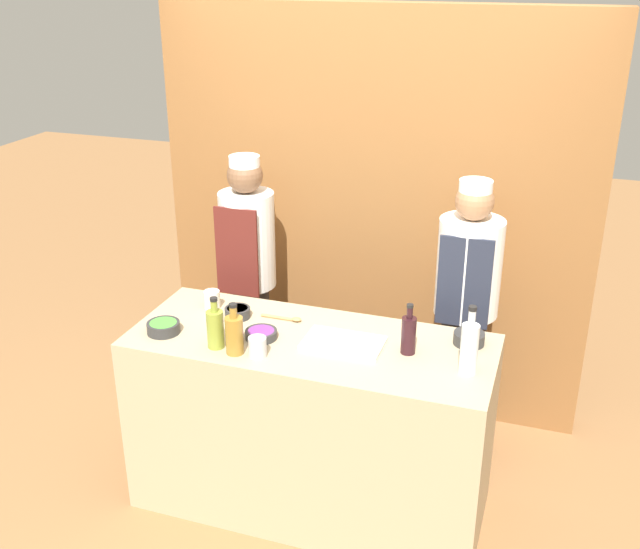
% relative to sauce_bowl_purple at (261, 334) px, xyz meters
% --- Properties ---
extents(ground_plane, '(14.00, 14.00, 0.00)m').
position_rel_sauce_bowl_purple_xyz_m(ground_plane, '(0.23, 0.06, -0.97)').
color(ground_plane, olive).
extents(cabinet_wall, '(2.56, 0.18, 2.40)m').
position_rel_sauce_bowl_purple_xyz_m(cabinet_wall, '(0.23, 1.19, 0.23)').
color(cabinet_wall, brown).
rests_on(cabinet_wall, ground_plane).
extents(counter, '(1.74, 0.70, 0.95)m').
position_rel_sauce_bowl_purple_xyz_m(counter, '(0.23, 0.06, -0.50)').
color(counter, tan).
rests_on(counter, ground_plane).
extents(sauce_bowl_purple, '(0.15, 0.15, 0.04)m').
position_rel_sauce_bowl_purple_xyz_m(sauce_bowl_purple, '(0.00, 0.00, 0.00)').
color(sauce_bowl_purple, '#2D2D2D').
rests_on(sauce_bowl_purple, counter).
extents(sauce_bowl_white, '(0.15, 0.15, 0.06)m').
position_rel_sauce_bowl_purple_xyz_m(sauce_bowl_white, '(0.94, 0.26, 0.01)').
color(sauce_bowl_white, '#2D2D2D').
rests_on(sauce_bowl_white, counter).
extents(sauce_bowl_brown, '(0.13, 0.13, 0.05)m').
position_rel_sauce_bowl_purple_xyz_m(sauce_bowl_brown, '(-0.20, 0.17, 0.01)').
color(sauce_bowl_brown, '#2D2D2D').
rests_on(sauce_bowl_brown, counter).
extents(sauce_bowl_green, '(0.16, 0.16, 0.05)m').
position_rel_sauce_bowl_purple_xyz_m(sauce_bowl_green, '(-0.47, -0.10, 0.01)').
color(sauce_bowl_green, '#2D2D2D').
rests_on(sauce_bowl_green, counter).
extents(cutting_board, '(0.37, 0.23, 0.02)m').
position_rel_sauce_bowl_purple_xyz_m(cutting_board, '(0.39, 0.06, -0.01)').
color(cutting_board, white).
rests_on(cutting_board, counter).
extents(bottle_wine, '(0.07, 0.07, 0.25)m').
position_rel_sauce_bowl_purple_xyz_m(bottle_wine, '(0.69, 0.08, 0.07)').
color(bottle_wine, black).
rests_on(bottle_wine, counter).
extents(bottle_oil, '(0.08, 0.08, 0.25)m').
position_rel_sauce_bowl_purple_xyz_m(bottle_oil, '(-0.16, -0.15, 0.08)').
color(bottle_oil, olive).
rests_on(bottle_oil, counter).
extents(bottle_vinegar, '(0.08, 0.08, 0.25)m').
position_rel_sauce_bowl_purple_xyz_m(bottle_vinegar, '(-0.06, -0.17, 0.07)').
color(bottle_vinegar, olive).
rests_on(bottle_vinegar, counter).
extents(bottle_clear, '(0.08, 0.08, 0.32)m').
position_rel_sauce_bowl_purple_xyz_m(bottle_clear, '(0.98, -0.01, 0.10)').
color(bottle_clear, silver).
rests_on(bottle_clear, counter).
extents(cup_steel, '(0.08, 0.08, 0.09)m').
position_rel_sauce_bowl_purple_xyz_m(cup_steel, '(0.05, -0.17, 0.02)').
color(cup_steel, '#B7B7BC').
rests_on(cup_steel, counter).
extents(cup_cream, '(0.08, 0.08, 0.09)m').
position_rel_sauce_bowl_purple_xyz_m(cup_cream, '(-0.37, 0.23, 0.02)').
color(cup_cream, silver).
rests_on(cup_cream, counter).
extents(wooden_spoon, '(0.21, 0.04, 0.02)m').
position_rel_sauce_bowl_purple_xyz_m(wooden_spoon, '(0.04, 0.21, -0.01)').
color(wooden_spoon, '#B2844C').
rests_on(wooden_spoon, counter).
extents(chef_left, '(0.32, 0.32, 1.62)m').
position_rel_sauce_bowl_purple_xyz_m(chef_left, '(-0.40, 0.76, -0.08)').
color(chef_left, '#28282D').
rests_on(chef_left, ground_plane).
extents(chef_right, '(0.34, 0.34, 1.59)m').
position_rel_sauce_bowl_purple_xyz_m(chef_right, '(0.86, 0.76, -0.10)').
color(chef_right, '#28282D').
rests_on(chef_right, ground_plane).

